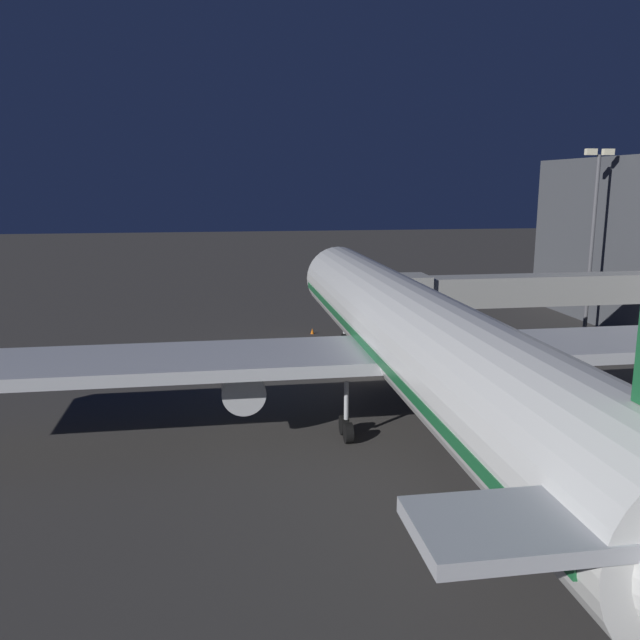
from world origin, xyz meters
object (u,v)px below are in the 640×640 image
Objects in this scene: airliner_at_gate at (419,342)px; jet_bridge at (515,291)px; traffic_cone_nose_starboard at (312,331)px; apron_floodlight_mast at (593,228)px; traffic_cone_nose_port at (355,330)px.

jet_bridge is at bearing -129.95° from airliner_at_gate.
jet_bridge is 20.32m from traffic_cone_nose_starboard.
airliner_at_gate reaches higher than traffic_cone_nose_starboard.
airliner_at_gate is 35.85m from apron_floodlight_mast.
airliner_at_gate reaches higher than jet_bridge.
jet_bridge is at bearing 35.83° from apron_floodlight_mast.
traffic_cone_nose_port is at bearing -7.35° from apron_floodlight_mast.
apron_floodlight_mast is at bearing 172.65° from traffic_cone_nose_port.
jet_bridge is 15.56m from apron_floodlight_mast.
jet_bridge is at bearing 143.22° from traffic_cone_nose_starboard.
traffic_cone_nose_port is (-2.20, -27.77, -5.48)m from airliner_at_gate.
apron_floodlight_mast is at bearing -135.84° from airliner_at_gate.
jet_bridge is 46.26× the size of traffic_cone_nose_starboard.
airliner_at_gate reaches higher than traffic_cone_nose_port.
airliner_at_gate reaches higher than apron_floodlight_mast.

